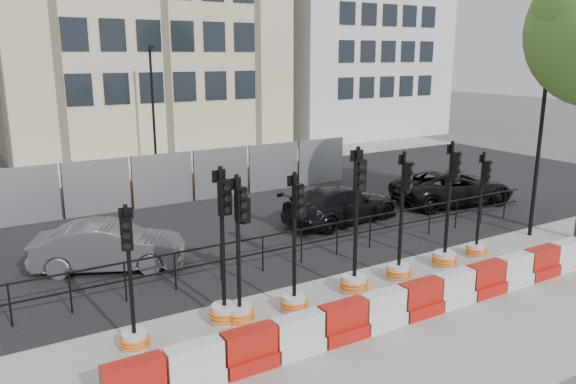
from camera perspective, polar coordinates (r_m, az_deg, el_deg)
ground at (r=14.62m, az=3.92°, el=-8.71°), size 120.00×120.00×0.00m
sidewalk_near at (r=12.51m, az=12.03°, el=-13.01°), size 40.00×6.00×0.02m
road at (r=20.41m, az=-7.44°, el=-2.15°), size 40.00×14.00×0.03m
sidewalk_far at (r=28.67m, az=-14.77°, el=2.14°), size 40.00×4.00×0.02m
building_white at (r=41.36m, az=6.01°, el=17.10°), size 12.00×9.06×16.00m
kerb_railing at (r=15.31m, az=1.37°, el=-4.87°), size 18.00×0.04×1.00m
heras_fencing at (r=22.76m, az=-10.38°, el=1.14°), size 14.33×1.72×2.00m
lamp_post_far at (r=27.39m, az=-13.55°, el=8.49°), size 0.12×0.56×6.00m
lamp_post_near at (r=18.72m, az=24.31°, el=5.33°), size 0.12×0.56×6.00m
barrier_row at (r=12.48m, az=11.48°, el=-11.22°), size 12.55×0.50×0.80m
traffic_signal_a at (r=11.46m, az=-15.44°, el=-12.53°), size 0.58×0.58×2.92m
traffic_signal_b at (r=12.02m, az=-4.90°, el=-9.85°), size 0.64×0.64×3.25m
traffic_signal_c at (r=12.09m, az=-6.48°, el=-10.10°), size 0.67×0.67×3.42m
traffic_signal_d at (r=12.50m, az=0.72°, el=-8.92°), size 0.63×0.63×3.19m
traffic_signal_e at (r=13.55m, az=6.83°, el=-7.28°), size 0.70×0.70×3.56m
traffic_signal_f at (r=14.47m, az=11.34°, el=-5.84°), size 0.65×0.65×3.32m
traffic_signal_g at (r=15.64m, az=15.77°, el=-4.91°), size 0.68×0.68×3.43m
traffic_signal_h at (r=16.70m, az=18.71°, el=-4.24°), size 0.59×0.59×3.02m
car_b at (r=15.67m, az=-17.72°, el=-5.28°), size 4.28×4.92×1.29m
car_c at (r=19.11m, az=5.41°, el=-1.27°), size 2.81×4.79×1.27m
car_d at (r=22.27m, az=16.41°, el=0.45°), size 3.87×5.51×1.31m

